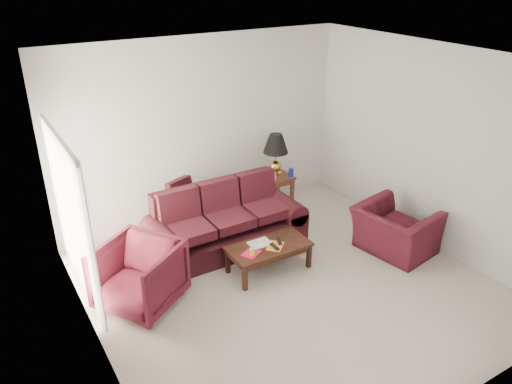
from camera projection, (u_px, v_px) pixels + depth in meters
floor at (288, 284)px, 6.79m from camera, size 5.00×5.00×0.00m
blinds at (71, 220)px, 6.19m from camera, size 0.10×2.00×2.16m
sofa at (226, 220)px, 7.44m from camera, size 2.38×1.06×0.97m
throw_pillow at (181, 193)px, 7.65m from camera, size 0.50×0.37×0.46m
end_table at (274, 191)px, 8.77m from camera, size 0.61×0.61×0.61m
table_lamp at (276, 154)px, 8.55m from camera, size 0.54×0.54×0.72m
clock at (272, 177)px, 8.42m from camera, size 0.15×0.09×0.14m
blue_canister at (291, 172)px, 8.58m from camera, size 0.11×0.11×0.14m
picture_frame at (263, 169)px, 8.69m from camera, size 0.15×0.18×0.06m
floor_lamp at (71, 215)px, 6.95m from camera, size 0.32×0.32×1.57m
armchair_left at (139, 276)px, 6.23m from camera, size 1.30×1.29×0.86m
armchair_right at (395, 230)px, 7.42m from camera, size 1.11×1.22×0.70m
coffee_table at (269, 258)px, 7.03m from camera, size 1.23×0.74×0.40m
magazine_red at (251, 253)px, 6.74m from camera, size 0.31×0.28×0.01m
magazine_white at (260, 243)px, 6.97m from camera, size 0.31×0.23×0.02m
magazine_orange at (275, 246)px, 6.91m from camera, size 0.32×0.32×0.01m
remote_a at (274, 247)px, 6.85m from camera, size 0.06×0.19×0.02m
remote_b at (279, 241)px, 6.98m from camera, size 0.11×0.19×0.02m
yellow_glass at (252, 252)px, 6.67m from camera, size 0.07×0.07×0.11m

